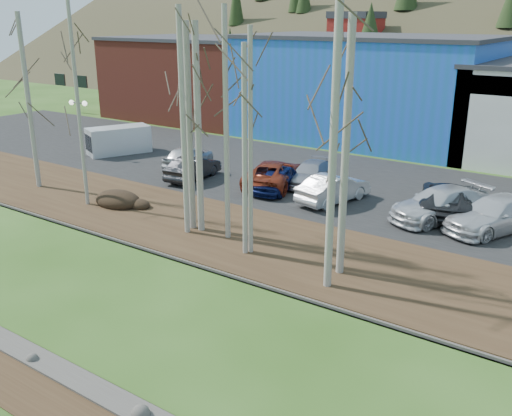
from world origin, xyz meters
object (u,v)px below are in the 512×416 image
Objects in this scene: car_0 at (188,156)px; car_8 at (189,156)px; van_grey at (116,140)px; car_7 at (496,214)px; car_9 at (440,204)px; street_lamp at (79,113)px; car_4 at (278,180)px; car_3 at (311,173)px; car_6 at (447,198)px; car_1 at (193,168)px; car_5 at (334,188)px; car_2 at (274,173)px.

car_8 is (0.13, 0.00, 0.00)m from car_0.
car_8 is at bearing 23.79° from van_grey.
car_9 is at bearing -153.48° from car_7.
street_lamp is 16.39m from car_4.
car_9 is at bearing -20.09° from car_3.
car_1 is at bearing -5.35° from car_6.
car_6 reaches higher than car_5.
car_6 reaches higher than car_1.
car_9 is at bearing -5.67° from car_4.
car_9 is at bearing -7.47° from street_lamp.
car_7 is at bearing -6.46° from car_4.
car_4 is at bearing -149.94° from car_9.
car_0 reaches higher than car_3.
car_9 is (14.85, 1.38, 0.09)m from car_1.
car_2 reaches higher than car_1.
car_7 is at bearing -7.75° from street_lamp.
car_7 and car_9 have the same top height.
car_4 is at bearing 158.84° from car_8.
car_3 is (17.01, 3.12, -2.48)m from street_lamp.
car_9 reaches higher than car_4.
car_5 is at bearing -148.49° from car_9.
street_lamp is 0.70× the size of car_6.
car_5 is at bearing 162.04° from car_0.
street_lamp is 0.93× the size of car_1.
street_lamp is at bearing -99.33° from van_grey.
car_5 is 5.64m from car_9.
car_2 is 1.00× the size of car_7.
car_4 is (5.68, 0.82, -0.01)m from car_1.
car_7 is at bearing 177.49° from car_1.
van_grey is at bearing -12.75° from car_8.
car_7 reaches higher than car_2.
car_7 reaches higher than car_8.
car_5 is at bearing 20.54° from van_grey.
car_9 reaches higher than car_0.
car_0 is 0.80× the size of car_7.
car_6 is (25.35, 2.51, -2.35)m from street_lamp.
car_2 reaches higher than car_0.
car_9 is at bearing 165.53° from car_0.
car_4 is at bearing -116.95° from car_3.
car_9 is at bearing 22.57° from van_grey.
car_8 is 7.09m from van_grey.
van_grey is (-24.03, 0.69, 0.17)m from car_9.
car_5 reaches higher than car_8.
car_5 is at bearing -7.97° from car_4.
car_0 is 0.80× the size of car_2.
car_8 is (-7.02, 0.38, -0.02)m from car_2.
car_1 is at bearing -148.95° from car_7.
car_4 is 0.93× the size of car_8.
car_5 is (3.55, 0.08, 0.06)m from car_4.
car_2 is at bearing -4.62° from street_lamp.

